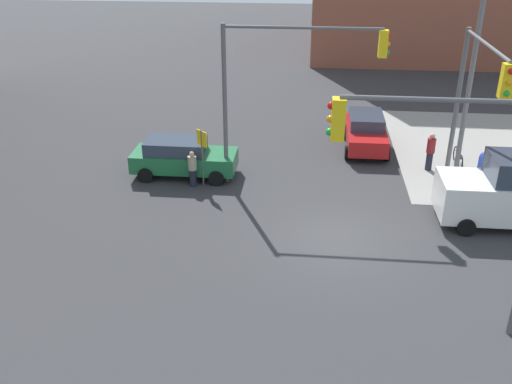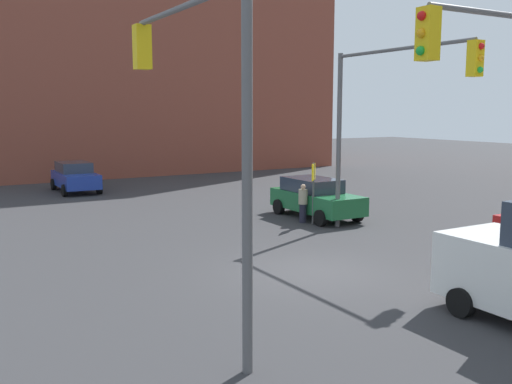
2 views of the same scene
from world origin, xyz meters
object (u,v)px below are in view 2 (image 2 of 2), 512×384
at_px(pedestrian_crossing, 303,203).
at_px(bicycle_at_crosswalk, 332,206).
at_px(traffic_signal_se_corner, 195,99).
at_px(coupe_green, 315,197).
at_px(traffic_signal_nw_corner, 386,102).
at_px(sedan_blue, 75,176).

distance_m(pedestrian_crossing, bicycle_at_crosswalk, 2.46).
xyz_separation_m(traffic_signal_se_corner, coupe_green, (-8.94, 9.38, -3.77)).
relative_size(coupe_green, pedestrian_crossing, 2.87).
height_order(traffic_signal_nw_corner, bicycle_at_crosswalk, traffic_signal_nw_corner).
relative_size(traffic_signal_nw_corner, traffic_signal_se_corner, 1.00).
bearing_deg(bicycle_at_crosswalk, coupe_green, -72.58).
distance_m(sedan_blue, coupe_green, 14.50).
bearing_deg(sedan_blue, pedestrian_crossing, 23.37).
bearing_deg(sedan_blue, coupe_green, 28.30).
bearing_deg(traffic_signal_se_corner, traffic_signal_nw_corner, 116.73).
height_order(coupe_green, bicycle_at_crosswalk, coupe_green).
bearing_deg(sedan_blue, traffic_signal_se_corner, -6.58).
relative_size(traffic_signal_se_corner, coupe_green, 1.47).
distance_m(sedan_blue, bicycle_at_crosswalk, 14.77).
height_order(sedan_blue, pedestrian_crossing, sedan_blue).
bearing_deg(traffic_signal_se_corner, pedestrian_crossing, 134.98).
height_order(sedan_blue, bicycle_at_crosswalk, sedan_blue).
xyz_separation_m(sedan_blue, bicycle_at_crosswalk, (12.41, 8.00, -0.50)).
height_order(traffic_signal_se_corner, coupe_green, traffic_signal_se_corner).
xyz_separation_m(sedan_blue, pedestrian_crossing, (13.41, 5.80, -0.05)).
bearing_deg(traffic_signal_nw_corner, bicycle_at_crosswalk, 162.52).
bearing_deg(traffic_signal_nw_corner, traffic_signal_se_corner, -63.27).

